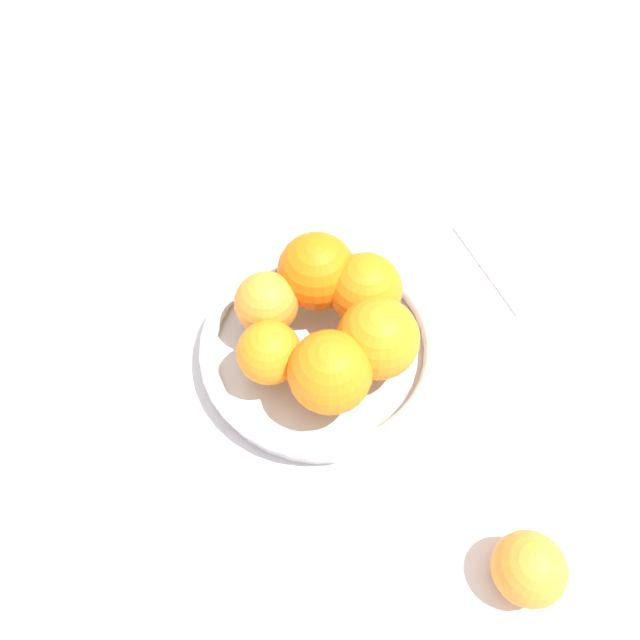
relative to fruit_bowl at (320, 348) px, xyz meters
name	(u,v)px	position (x,y,z in m)	size (l,w,h in m)	color
ground_plane	(320,356)	(0.00, 0.00, -0.02)	(4.00, 4.00, 0.00)	silver
fruit_bowl	(320,348)	(0.00, 0.00, 0.00)	(0.26, 0.26, 0.04)	silver
orange_pile	(330,319)	(0.01, 0.00, 0.06)	(0.19, 0.20, 0.08)	orange
stray_orange	(529,569)	(0.19, -0.22, 0.01)	(0.06, 0.06, 0.06)	orange
napkin_folded	(534,249)	(0.26, 0.16, -0.01)	(0.15, 0.15, 0.01)	white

